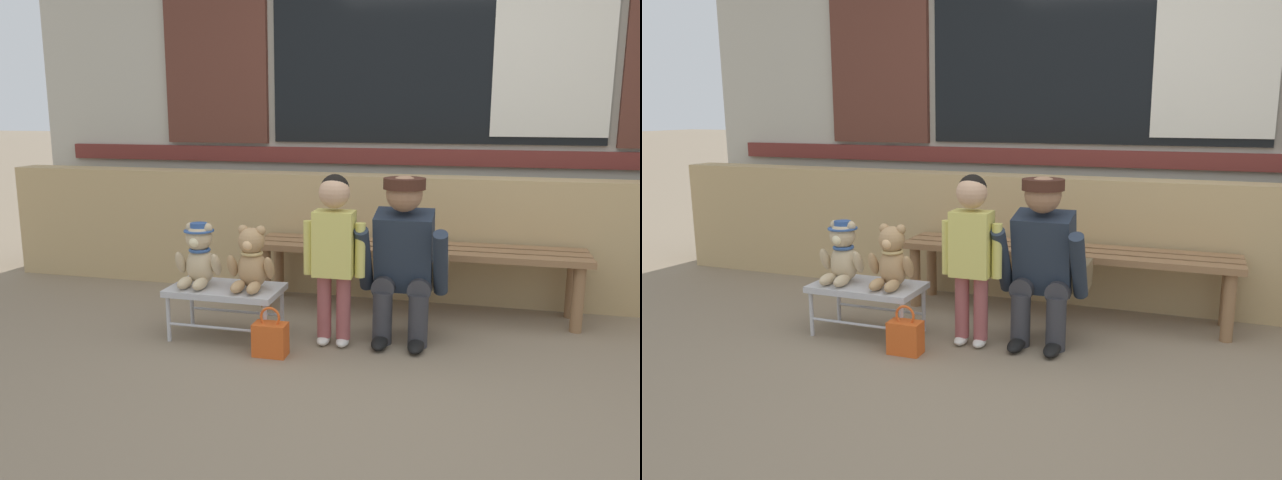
# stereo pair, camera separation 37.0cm
# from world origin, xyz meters

# --- Properties ---
(ground_plane) EXTENTS (60.00, 60.00, 0.00)m
(ground_plane) POSITION_xyz_m (0.00, 0.00, 0.00)
(ground_plane) COLOR #84725B
(brick_low_wall) EXTENTS (6.37, 0.25, 0.85)m
(brick_low_wall) POSITION_xyz_m (0.00, 1.43, 0.42)
(brick_low_wall) COLOR tan
(brick_low_wall) RESTS_ON ground
(shop_facade) EXTENTS (6.50, 0.26, 3.25)m
(shop_facade) POSITION_xyz_m (0.00, 1.94, 1.64)
(shop_facade) COLOR #B7B2A3
(shop_facade) RESTS_ON ground
(wooden_bench_long) EXTENTS (2.10, 0.40, 0.44)m
(wooden_bench_long) POSITION_xyz_m (-0.01, 1.06, 0.37)
(wooden_bench_long) COLOR #8E6642
(wooden_bench_long) RESTS_ON ground
(small_display_bench) EXTENTS (0.64, 0.36, 0.30)m
(small_display_bench) POSITION_xyz_m (-1.01, 0.33, 0.27)
(small_display_bench) COLOR #BCBCC1
(small_display_bench) RESTS_ON ground
(teddy_bear_with_hat) EXTENTS (0.28, 0.27, 0.36)m
(teddy_bear_with_hat) POSITION_xyz_m (-1.17, 0.33, 0.47)
(teddy_bear_with_hat) COLOR #CCB289
(teddy_bear_with_hat) RESTS_ON small_display_bench
(teddy_bear_plain) EXTENTS (0.28, 0.26, 0.36)m
(teddy_bear_plain) POSITION_xyz_m (-0.85, 0.33, 0.46)
(teddy_bear_plain) COLOR tan
(teddy_bear_plain) RESTS_ON small_display_bench
(child_standing) EXTENTS (0.35, 0.18, 0.96)m
(child_standing) POSITION_xyz_m (-0.39, 0.37, 0.59)
(child_standing) COLOR #994C4C
(child_standing) RESTS_ON ground
(adult_crouching) EXTENTS (0.50, 0.49, 0.95)m
(adult_crouching) POSITION_xyz_m (-0.01, 0.53, 0.48)
(adult_crouching) COLOR #333338
(adult_crouching) RESTS_ON ground
(handbag_on_ground) EXTENTS (0.18, 0.11, 0.27)m
(handbag_on_ground) POSITION_xyz_m (-0.68, 0.12, 0.10)
(handbag_on_ground) COLOR #DB561E
(handbag_on_ground) RESTS_ON ground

